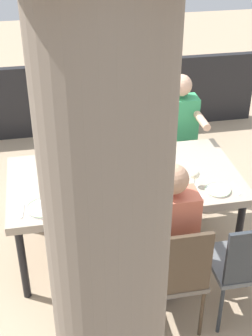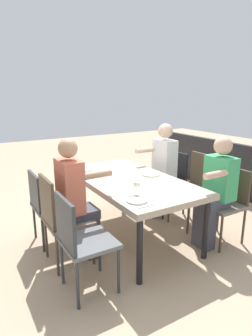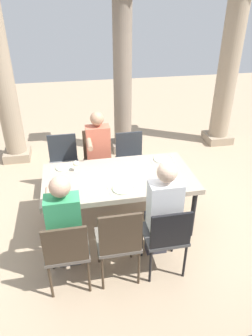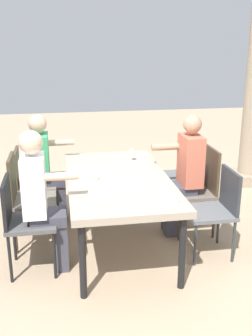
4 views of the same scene
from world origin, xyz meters
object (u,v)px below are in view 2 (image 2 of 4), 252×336
Objects in this scene: chair_mid_north at (60,215)px; plate_0 at (137,200)px; diner_man_white at (77,197)px; plate_1 at (151,174)px; diner_woman_green at (216,189)px; chair_mid_south at (195,184)px; chair_east_north at (46,202)px; chair_east_south at (170,177)px; chair_west_south at (226,199)px; chair_west_north at (80,238)px; diner_guest_third at (161,167)px; dining_table at (130,183)px; wine_glass_0 at (137,185)px; plate_2 at (84,169)px.

plate_0 is at bearing -130.64° from chair_mid_north.
diner_man_white is 1.05m from plate_1.
chair_mid_south is at bearing -21.47° from diner_woman_green.
diner_woman_green reaches higher than chair_mid_south.
chair_east_north is 1.83m from chair_east_south.
chair_west_south is at bearing -107.33° from diner_man_white.
chair_mid_north is at bearing 0.49° from chair_west_north.
plate_0 is (-0.51, -0.59, 0.21)m from chair_mid_north.
chair_mid_north is 0.72× the size of diner_guest_third.
diner_woman_green is (-1.02, -1.63, 0.18)m from chair_east_north.
chair_east_south is at bearing -90.00° from chair_east_north.
wine_glass_0 is at bearing 155.74° from dining_table.
wine_glass_0 is at bearing -124.39° from diner_man_white.
chair_west_north is 0.72× the size of diner_woman_green.
diner_man_white is (-0.00, 1.66, 0.14)m from chair_mid_south.
chair_east_north is 4.28× the size of plate_0.
chair_west_north is 1.64m from diner_woman_green.
chair_west_south is 1.20m from wine_glass_0.
chair_east_south is 6.18× the size of wine_glass_0.
chair_mid_north is 0.83m from wine_glass_0.
diner_guest_third reaches higher than diner_man_white.
plate_2 is at bearing 56.20° from chair_mid_south.
diner_woman_green is (-0.00, 0.20, 0.16)m from chair_west_south.
wine_glass_0 is (0.17, 0.95, 0.16)m from diner_woman_green.
chair_mid_north is 0.72× the size of diner_man_white.
plate_1 is (-0.35, 0.43, 0.04)m from diner_guest_third.
diner_man_white is 6.46× the size of plate_0.
plate_1 is at bearing 31.31° from diner_woman_green.
chair_mid_south is at bearing -73.10° from wine_glass_0.
chair_mid_south reaches higher than chair_west_north.
plate_1 and plate_2 have the same top height.
chair_mid_south is 0.73× the size of diner_guest_third.
plate_1 is (0.16, -1.04, 0.05)m from diner_man_white.
chair_east_north is 0.68× the size of diner_woman_green.
chair_west_south is 3.59× the size of plate_2.
chair_west_north is 1.02m from chair_east_north.
chair_east_south is 0.70× the size of diner_woman_green.
chair_mid_south is at bearing -123.80° from plate_2.
wine_glass_0 is (-0.51, 0.23, 0.16)m from dining_table.
chair_east_south is at bearing -60.84° from chair_west_north.
plate_1 is at bearing -81.43° from diner_man_white.
plate_2 is (0.66, 0.31, 0.07)m from dining_table.
diner_man_white is 5.49× the size of plate_1.
chair_east_north reaches higher than dining_table.
diner_woman_green is at bearing 179.14° from diner_guest_third.
diner_man_white is (0.52, 1.45, 0.01)m from diner_woman_green.
dining_table is at bearing -77.43° from diner_man_white.
diner_woman_green is 1.54m from diner_man_white.
plate_0 is (-1.01, 1.24, 0.22)m from chair_east_south.
wine_glass_0 reaches higher than plate_2.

